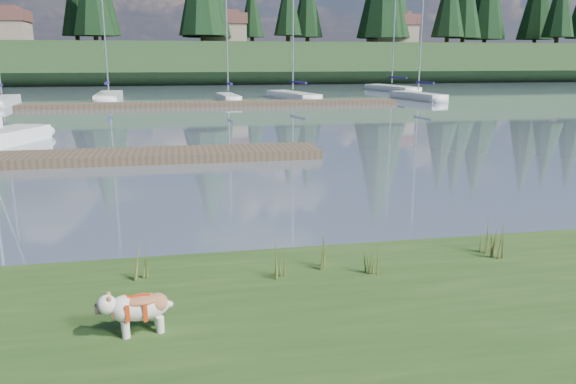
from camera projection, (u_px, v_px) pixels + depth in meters
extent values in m
plane|color=slate|center=(187.00, 107.00, 38.87)|extent=(200.00, 200.00, 0.00)
cube|color=#1F361A|center=(180.00, 64.00, 79.32)|extent=(200.00, 20.00, 5.00)
cylinder|color=silver|center=(126.00, 330.00, 6.02)|extent=(0.09, 0.09, 0.18)
cylinder|color=silver|center=(124.00, 323.00, 6.18)|extent=(0.09, 0.09, 0.18)
cylinder|color=silver|center=(160.00, 325.00, 6.14)|extent=(0.09, 0.09, 0.18)
cylinder|color=silver|center=(158.00, 318.00, 6.30)|extent=(0.09, 0.09, 0.18)
ellipsoid|color=silver|center=(142.00, 307.00, 6.12)|extent=(0.64, 0.39, 0.28)
ellipsoid|color=#A8673F|center=(142.00, 300.00, 6.10)|extent=(0.46, 0.34, 0.10)
ellipsoid|color=silver|center=(107.00, 305.00, 5.98)|extent=(0.24, 0.25, 0.21)
cube|color=black|center=(98.00, 309.00, 5.95)|extent=(0.08, 0.11, 0.08)
ellipsoid|color=white|center=(35.00, 132.00, 23.70)|extent=(2.11, 2.32, 0.70)
cube|color=#4C3D2C|center=(74.00, 158.00, 18.04)|extent=(16.00, 2.00, 0.30)
cube|color=#4C3D2C|center=(216.00, 104.00, 39.21)|extent=(26.00, 2.20, 0.30)
cube|color=white|center=(2.00, 102.00, 40.15)|extent=(1.81, 6.20, 0.70)
ellipsoid|color=white|center=(11.00, 99.00, 43.02)|extent=(1.45, 1.76, 0.70)
cube|color=white|center=(109.00, 97.00, 44.78)|extent=(1.99, 7.66, 0.70)
ellipsoid|color=white|center=(112.00, 94.00, 48.38)|extent=(1.73, 2.13, 0.70)
cylinder|color=silver|center=(103.00, 12.00, 43.26)|extent=(0.12, 0.12, 11.89)
cube|color=navy|center=(107.00, 83.00, 43.52)|extent=(0.30, 3.03, 0.20)
cube|color=white|center=(228.00, 99.00, 43.02)|extent=(1.55, 5.31, 0.70)
ellipsoid|color=white|center=(223.00, 97.00, 45.48)|extent=(1.24, 1.50, 0.70)
cylinder|color=silver|center=(227.00, 35.00, 41.93)|extent=(0.12, 0.12, 8.24)
cube|color=navy|center=(229.00, 84.00, 42.08)|extent=(0.34, 2.09, 0.20)
cube|color=white|center=(293.00, 96.00, 45.74)|extent=(3.25, 7.55, 0.70)
ellipsoid|color=white|center=(276.00, 94.00, 49.02)|extent=(2.01, 2.31, 0.70)
cylinder|color=silver|center=(293.00, 17.00, 44.29)|extent=(0.12, 0.12, 11.32)
cube|color=navy|center=(298.00, 82.00, 44.57)|extent=(0.84, 2.90, 0.20)
cube|color=white|center=(418.00, 97.00, 45.04)|extent=(2.32, 6.38, 0.70)
ellipsoid|color=white|center=(398.00, 95.00, 47.90)|extent=(1.60, 1.88, 0.70)
cylinder|color=silver|center=(422.00, 27.00, 43.78)|extent=(0.12, 0.12, 9.62)
cube|color=navy|center=(425.00, 83.00, 43.99)|extent=(0.56, 2.48, 0.20)
cube|color=white|center=(392.00, 89.00, 56.62)|extent=(3.08, 8.26, 0.70)
ellipsoid|color=white|center=(372.00, 87.00, 60.30)|extent=(2.09, 2.45, 0.70)
cylinder|color=silver|center=(394.00, 21.00, 55.08)|extent=(0.12, 0.12, 12.04)
cube|color=navy|center=(398.00, 78.00, 55.34)|extent=(0.70, 3.20, 0.20)
cone|color=#475B23|center=(277.00, 257.00, 7.68)|extent=(0.03, 0.03, 0.54)
cone|color=brown|center=(286.00, 262.00, 7.65)|extent=(0.03, 0.03, 0.44)
cone|color=#475B23|center=(281.00, 254.00, 7.72)|extent=(0.03, 0.03, 0.60)
cone|color=brown|center=(287.00, 263.00, 7.70)|extent=(0.03, 0.03, 0.38)
cone|color=#475B23|center=(279.00, 261.00, 7.62)|extent=(0.03, 0.03, 0.49)
cone|color=#475B23|center=(323.00, 252.00, 8.02)|extent=(0.03, 0.03, 0.47)
cone|color=brown|center=(332.00, 256.00, 7.98)|extent=(0.03, 0.03, 0.38)
cone|color=#475B23|center=(327.00, 249.00, 8.05)|extent=(0.03, 0.03, 0.52)
cone|color=brown|center=(333.00, 256.00, 8.03)|extent=(0.03, 0.03, 0.33)
cone|color=#475B23|center=(326.00, 255.00, 7.95)|extent=(0.03, 0.03, 0.42)
cone|color=#475B23|center=(482.00, 237.00, 8.62)|extent=(0.03, 0.03, 0.50)
cone|color=brown|center=(490.00, 241.00, 8.59)|extent=(0.03, 0.03, 0.40)
cone|color=#475B23|center=(484.00, 235.00, 8.66)|extent=(0.03, 0.03, 0.55)
cone|color=brown|center=(491.00, 242.00, 8.64)|extent=(0.03, 0.03, 0.35)
cone|color=#475B23|center=(485.00, 240.00, 8.56)|extent=(0.03, 0.03, 0.45)
cone|color=#475B23|center=(138.00, 258.00, 7.60)|extent=(0.03, 0.03, 0.58)
cone|color=brown|center=(147.00, 263.00, 7.57)|extent=(0.03, 0.03, 0.46)
cone|color=#475B23|center=(143.00, 255.00, 7.63)|extent=(0.03, 0.03, 0.64)
cone|color=brown|center=(149.00, 264.00, 7.62)|extent=(0.03, 0.03, 0.40)
cone|color=#475B23|center=(140.00, 262.00, 7.54)|extent=(0.03, 0.03, 0.52)
cone|color=#475B23|center=(367.00, 260.00, 7.78)|extent=(0.03, 0.03, 0.40)
cone|color=brown|center=(376.00, 264.00, 7.74)|extent=(0.03, 0.03, 0.32)
cone|color=#475B23|center=(371.00, 258.00, 7.81)|extent=(0.03, 0.03, 0.44)
cone|color=brown|center=(377.00, 264.00, 7.79)|extent=(0.03, 0.03, 0.28)
cone|color=#475B23|center=(370.00, 263.00, 7.71)|extent=(0.03, 0.03, 0.36)
cone|color=#475B23|center=(491.00, 238.00, 8.39)|extent=(0.03, 0.03, 0.62)
cone|color=brown|center=(500.00, 243.00, 8.36)|extent=(0.03, 0.03, 0.50)
cone|color=#475B23|center=(493.00, 235.00, 8.42)|extent=(0.03, 0.03, 0.68)
cone|color=brown|center=(500.00, 244.00, 8.41)|extent=(0.03, 0.03, 0.44)
cone|color=#475B23|center=(495.00, 242.00, 8.32)|extent=(0.03, 0.03, 0.56)
cube|color=#33281C|center=(229.00, 271.00, 8.70)|extent=(60.00, 0.50, 0.14)
cylinder|color=#382619|center=(104.00, 38.00, 75.70)|extent=(0.60, 0.60, 1.80)
cylinder|color=#382619|center=(203.00, 37.00, 72.41)|extent=(0.60, 0.60, 1.80)
cylinder|color=#382619|center=(288.00, 39.00, 78.48)|extent=(0.60, 0.60, 1.80)
cone|color=black|center=(288.00, 2.00, 77.32)|extent=(3.96, 3.96, 9.00)
cylinder|color=#382619|center=(381.00, 39.00, 79.00)|extent=(0.60, 0.60, 1.80)
cylinder|color=#382619|center=(462.00, 40.00, 84.49)|extent=(0.60, 0.60, 1.80)
cylinder|color=#382619|center=(556.00, 40.00, 83.10)|extent=(0.60, 0.60, 1.80)
cone|color=black|center=(561.00, 0.00, 81.79)|extent=(4.62, 4.62, 10.50)
cube|color=gray|center=(3.00, 33.00, 71.43)|extent=(6.00, 5.00, 2.80)
cube|color=brown|center=(1.00, 16.00, 70.94)|extent=(6.30, 5.30, 1.40)
cube|color=brown|center=(1.00, 9.00, 70.75)|extent=(4.20, 3.60, 0.70)
cube|color=gray|center=(223.00, 35.00, 77.63)|extent=(6.00, 5.00, 2.80)
cube|color=brown|center=(223.00, 19.00, 77.14)|extent=(6.30, 5.30, 1.40)
cube|color=brown|center=(222.00, 13.00, 76.95)|extent=(4.20, 3.60, 0.70)
cube|color=gray|center=(392.00, 36.00, 80.21)|extent=(6.00, 5.00, 2.80)
cube|color=brown|center=(393.00, 20.00, 79.73)|extent=(6.30, 5.30, 1.40)
cube|color=brown|center=(393.00, 14.00, 79.54)|extent=(4.20, 3.60, 0.70)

